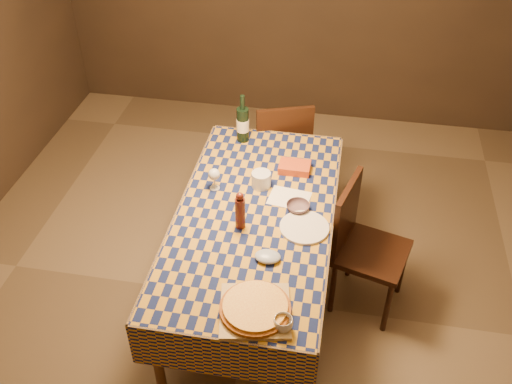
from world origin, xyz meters
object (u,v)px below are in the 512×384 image
pizza (255,307)px  wine_bottle (243,124)px  chair_right (361,241)px  white_plate (304,227)px  chair_far (281,147)px  cutting_board (255,311)px  bowl (298,207)px  dining_table (255,224)px

pizza → wine_bottle: 1.54m
wine_bottle → chair_right: 1.14m
white_plate → chair_far: bearing=104.3°
cutting_board → white_plate: size_ratio=1.20×
chair_far → chair_right: (0.64, -0.94, 0.00)m
cutting_board → wine_bottle: bearing=103.4°
white_plate → bowl: bearing=109.9°
chair_far → dining_table: bearing=-90.6°
cutting_board → chair_right: size_ratio=0.37×
chair_right → pizza: bearing=-120.7°
bowl → chair_far: bearing=103.4°
dining_table → pizza: bearing=-79.5°
dining_table → bowl: 0.28m
white_plate → chair_right: bearing=32.2°
dining_table → white_plate: size_ratio=6.42×
wine_bottle → dining_table: bearing=-73.9°
dining_table → cutting_board: 0.74m
wine_bottle → white_plate: size_ratio=1.22×
pizza → bowl: pizza is taller
pizza → bowl: bearing=82.0°
bowl → chair_far: (-0.24, 1.00, -0.27)m
dining_table → chair_far: bearing=89.4°
cutting_board → bowl: size_ratio=2.48×
wine_bottle → white_plate: wine_bottle is taller
dining_table → chair_right: (0.65, 0.14, -0.17)m
chair_far → white_plate: bearing=-75.7°
pizza → white_plate: bearing=75.3°
dining_table → cutting_board: (0.14, -0.73, 0.09)m
chair_far → chair_right: size_ratio=1.00×
chair_far → chair_right: 1.14m
cutting_board → pizza: size_ratio=0.91×
dining_table → chair_far: 1.10m
cutting_board → chair_right: bearing=59.3°
cutting_board → wine_bottle: wine_bottle is taller
dining_table → cutting_board: bearing=-79.5°
wine_bottle → pizza: bearing=-76.6°
dining_table → chair_far: chair_far is taller
pizza → wine_bottle: bearing=103.4°
dining_table → white_plate: (0.31, -0.07, 0.08)m
chair_far → pizza: bearing=-86.1°
white_plate → chair_right: chair_right is taller
cutting_board → wine_bottle: (-0.36, 1.50, 0.12)m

